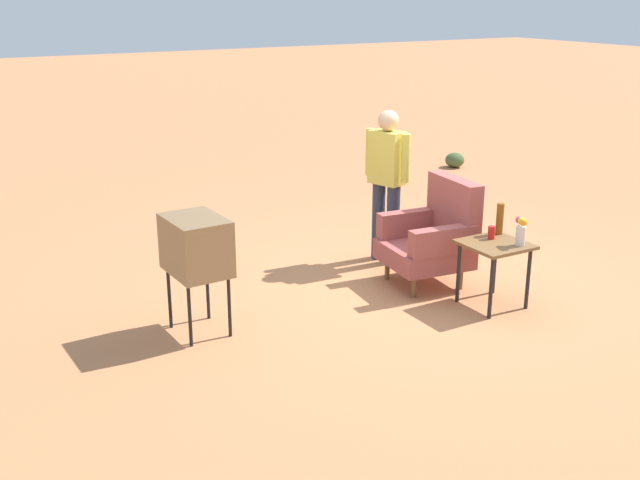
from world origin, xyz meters
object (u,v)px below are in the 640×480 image
(tv_on_stand, at_px, (196,246))
(side_table, at_px, (495,252))
(bottle_tall_amber, at_px, (500,219))
(flower_vase, at_px, (521,230))
(soda_can_red, at_px, (491,232))
(armchair, at_px, (434,235))
(person_standing, at_px, (387,176))

(tv_on_stand, bearing_deg, side_table, 72.58)
(side_table, distance_m, bottle_tall_amber, 0.37)
(flower_vase, bearing_deg, soda_can_red, -161.37)
(bottle_tall_amber, bearing_deg, armchair, -148.89)
(armchair, height_order, soda_can_red, armchair)
(armchair, relative_size, bottle_tall_amber, 3.53)
(person_standing, relative_size, bottle_tall_amber, 5.47)
(armchair, xyz_separation_m, tv_on_stand, (-0.07, -2.46, 0.28))
(person_standing, bearing_deg, flower_vase, 9.73)
(person_standing, relative_size, flower_vase, 6.19)
(armchair, relative_size, person_standing, 0.65)
(side_table, xyz_separation_m, person_standing, (-1.54, -0.15, 0.41))
(armchair, relative_size, soda_can_red, 8.69)
(soda_can_red, bearing_deg, person_standing, -172.06)
(flower_vase, bearing_deg, side_table, -138.88)
(tv_on_stand, height_order, person_standing, person_standing)
(person_standing, xyz_separation_m, flower_vase, (1.70, 0.29, -0.18))
(tv_on_stand, xyz_separation_m, person_standing, (-0.73, 2.43, 0.16))
(side_table, xyz_separation_m, soda_can_red, (-0.11, 0.05, 0.15))
(side_table, height_order, soda_can_red, soda_can_red)
(side_table, height_order, tv_on_stand, tv_on_stand)
(bottle_tall_amber, bearing_deg, soda_can_red, -65.21)
(side_table, distance_m, person_standing, 1.60)
(armchair, height_order, bottle_tall_amber, armchair)
(armchair, bearing_deg, soda_can_red, 15.17)
(bottle_tall_amber, height_order, flower_vase, bottle_tall_amber)
(side_table, height_order, flower_vase, flower_vase)
(armchair, distance_m, flower_vase, 0.98)
(soda_can_red, height_order, flower_vase, flower_vase)
(person_standing, distance_m, flower_vase, 1.74)
(tv_on_stand, relative_size, person_standing, 0.63)
(tv_on_stand, xyz_separation_m, flower_vase, (0.97, 2.73, -0.02))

